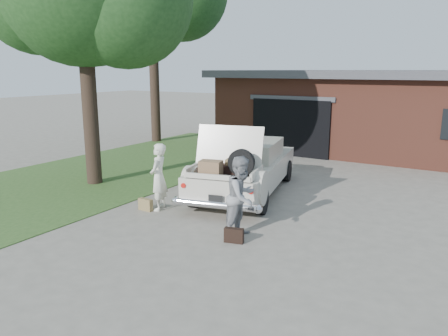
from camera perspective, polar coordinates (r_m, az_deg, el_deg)
The scene contains 8 objects.
ground at distance 9.96m, azimuth -1.82°, elevation -6.84°, with size 90.00×90.00×0.00m, color gray.
grass_strip at distance 15.57m, azimuth -12.72°, elevation 0.10°, with size 6.00×16.00×0.02m, color #2D4C1E.
house at distance 19.82m, azimuth 19.40°, elevation 7.23°, with size 12.80×7.80×3.30m.
sedan at distance 11.92m, azimuth 2.76°, elevation 0.12°, with size 3.01×5.29×2.03m.
woman_left at distance 10.59m, azimuth -8.54°, elevation -1.17°, with size 0.59×0.39×1.63m, color white.
woman_right at distance 8.80m, azimuth 2.35°, elevation -3.79°, with size 0.81×0.63×1.67m, color gray.
suitcase_left at distance 10.75m, azimuth -10.21°, elevation -4.73°, with size 0.38×0.12×0.29m, color olive.
suitcase_right at distance 8.69m, azimuth 1.30°, elevation -8.80°, with size 0.38×0.12×0.30m, color black.
Camera 1 is at (5.18, -7.82, 3.35)m, focal length 35.00 mm.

